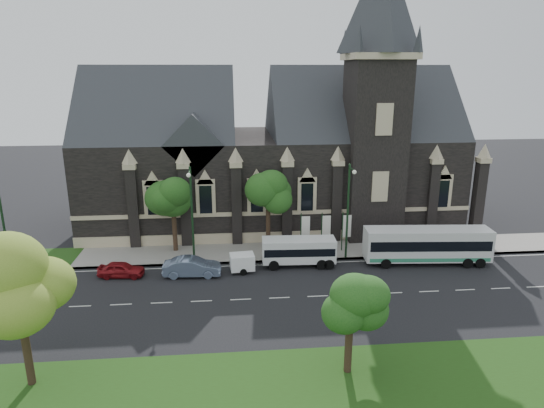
{
  "coord_description": "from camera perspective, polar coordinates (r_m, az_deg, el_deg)",
  "views": [
    {
      "loc": [
        -0.58,
        -32.94,
        17.07
      ],
      "look_at": [
        2.97,
        6.0,
        5.85
      ],
      "focal_mm": 31.19,
      "sensor_mm": 36.0,
      "label": 1
    }
  ],
  "objects": [
    {
      "name": "banner_flag_center",
      "position": [
        45.31,
        6.38,
        -3.01
      ],
      "size": [
        0.9,
        0.1,
        4.0
      ],
      "color": "#16331A",
      "rests_on": "ground"
    },
    {
      "name": "street_lamp_far",
      "position": [
        46.07,
        -29.91,
        -1.23
      ],
      "size": [
        0.36,
        1.88,
        9.0
      ],
      "color": "#16331A",
      "rests_on": "ground"
    },
    {
      "name": "museum",
      "position": [
        52.79,
        1.07,
        6.29
      ],
      "size": [
        40.0,
        17.7,
        29.9
      ],
      "color": "black",
      "rests_on": "ground"
    },
    {
      "name": "banner_flag_right",
      "position": [
        45.75,
        8.83,
        -2.92
      ],
      "size": [
        0.9,
        0.1,
        4.0
      ],
      "color": "#16331A",
      "rests_on": "ground"
    },
    {
      "name": "street_lamp_mid",
      "position": [
        41.92,
        -9.67,
        -0.8
      ],
      "size": [
        0.36,
        1.88,
        9.0
      ],
      "color": "#16331A",
      "rests_on": "ground"
    },
    {
      "name": "tree_park_near",
      "position": [
        28.69,
        -27.99,
        -7.78
      ],
      "size": [
        4.42,
        4.42,
        8.56
      ],
      "color": "black",
      "rests_on": "ground"
    },
    {
      "name": "banner_flag_left",
      "position": [
        44.97,
        3.87,
        -3.1
      ],
      "size": [
        0.9,
        0.1,
        4.0
      ],
      "color": "#16331A",
      "rests_on": "ground"
    },
    {
      "name": "tree_walk_left",
      "position": [
        45.39,
        -11.64,
        1.21
      ],
      "size": [
        3.91,
        3.91,
        7.64
      ],
      "color": "black",
      "rests_on": "ground"
    },
    {
      "name": "sidewalk",
      "position": [
        45.72,
        -4.13,
        -5.86
      ],
      "size": [
        80.0,
        5.0,
        0.15
      ],
      "primitive_type": "cube",
      "color": "gray",
      "rests_on": "ground"
    },
    {
      "name": "shuttle_bus",
      "position": [
        42.51,
        3.28,
        -5.56
      ],
      "size": [
        6.6,
        2.57,
        2.51
      ],
      "rotation": [
        0.0,
        0.0,
        -0.04
      ],
      "color": "white",
      "rests_on": "ground"
    },
    {
      "name": "street_lamp_near",
      "position": [
        43.1,
        9.22,
        -0.32
      ],
      "size": [
        0.36,
        1.88,
        9.0
      ],
      "color": "#16331A",
      "rests_on": "ground"
    },
    {
      "name": "tour_coach",
      "position": [
        45.03,
        18.22,
        -4.67
      ],
      "size": [
        11.38,
        3.3,
        3.28
      ],
      "rotation": [
        0.0,
        0.0,
        -0.07
      ],
      "color": "silver",
      "rests_on": "ground"
    },
    {
      "name": "box_trailer",
      "position": [
        41.43,
        -3.62,
        -7.0
      ],
      "size": [
        3.05,
        1.8,
        1.6
      ],
      "rotation": [
        0.0,
        0.0,
        0.1
      ],
      "color": "white",
      "rests_on": "ground"
    },
    {
      "name": "ground",
      "position": [
        37.11,
        -3.8,
        -11.42
      ],
      "size": [
        160.0,
        160.0,
        0.0
      ],
      "primitive_type": "plane",
      "color": "black",
      "rests_on": "ground"
    },
    {
      "name": "tree_park_east",
      "position": [
        27.54,
        9.77,
        -11.13
      ],
      "size": [
        3.4,
        3.4,
        6.28
      ],
      "color": "black",
      "rests_on": "ground"
    },
    {
      "name": "car_far_red",
      "position": [
        42.48,
        -17.74,
        -7.53
      ],
      "size": [
        3.99,
        1.9,
        1.32
      ],
      "primitive_type": "imported",
      "rotation": [
        0.0,
        0.0,
        1.48
      ],
      "color": "maroon",
      "rests_on": "ground"
    },
    {
      "name": "tree_walk_right",
      "position": [
        45.24,
        -0.23,
        1.6
      ],
      "size": [
        4.08,
        4.08,
        7.8
      ],
      "color": "black",
      "rests_on": "ground"
    },
    {
      "name": "sedan",
      "position": [
        41.18,
        -9.62,
        -7.5
      ],
      "size": [
        4.96,
        1.92,
        1.61
      ],
      "primitive_type": "imported",
      "rotation": [
        0.0,
        0.0,
        1.53
      ],
      "color": "slate",
      "rests_on": "ground"
    }
  ]
}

